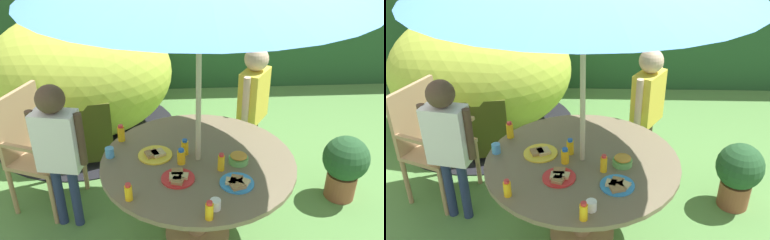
% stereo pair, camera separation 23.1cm
% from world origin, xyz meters
% --- Properties ---
extents(ground_plane, '(10.00, 10.00, 0.02)m').
position_xyz_m(ground_plane, '(0.00, 0.00, -0.01)').
color(ground_plane, '#548442').
extents(hedge_backdrop, '(9.00, 0.70, 1.74)m').
position_xyz_m(hedge_backdrop, '(0.00, 3.19, 0.87)').
color(hedge_backdrop, '#234C28').
rests_on(hedge_backdrop, ground_plane).
extents(garden_table, '(1.38, 1.38, 0.70)m').
position_xyz_m(garden_table, '(0.00, 0.00, 0.57)').
color(garden_table, '#93704C').
rests_on(garden_table, ground_plane).
extents(wooden_chair, '(0.59, 0.63, 1.01)m').
position_xyz_m(wooden_chair, '(-1.31, 0.52, 0.57)').
color(wooden_chair, tan).
rests_on(wooden_chair, ground_plane).
extents(dome_tent, '(2.28, 2.28, 1.37)m').
position_xyz_m(dome_tent, '(-1.13, 1.73, 0.68)').
color(dome_tent, '#B2C63F').
rests_on(dome_tent, ground_plane).
extents(potted_plant, '(0.39, 0.39, 0.59)m').
position_xyz_m(potted_plant, '(1.29, 0.39, 0.34)').
color(potted_plant, brown).
rests_on(potted_plant, ground_plane).
extents(child_in_yellow_shirt, '(0.33, 0.37, 1.24)m').
position_xyz_m(child_in_yellow_shirt, '(0.56, 0.85, 0.79)').
color(child_in_yellow_shirt, brown).
rests_on(child_in_yellow_shirt, ground_plane).
extents(child_in_white_shirt, '(0.41, 0.23, 1.22)m').
position_xyz_m(child_in_white_shirt, '(-1.02, 0.18, 0.78)').
color(child_in_white_shirt, navy).
rests_on(child_in_white_shirt, ground_plane).
extents(snack_bowl, '(0.14, 0.14, 0.07)m').
position_xyz_m(snack_bowl, '(0.28, -0.06, 0.74)').
color(snack_bowl, '#66B259').
rests_on(snack_bowl, garden_table).
extents(plate_mid_left, '(0.22, 0.22, 0.03)m').
position_xyz_m(plate_mid_left, '(0.23, -0.31, 0.72)').
color(plate_mid_left, '#338CD8').
rests_on(plate_mid_left, garden_table).
extents(plate_far_right, '(0.22, 0.22, 0.03)m').
position_xyz_m(plate_far_right, '(-0.15, -0.23, 0.72)').
color(plate_far_right, red).
rests_on(plate_far_right, garden_table).
extents(plate_center_front, '(0.25, 0.25, 0.03)m').
position_xyz_m(plate_center_front, '(-0.31, 0.06, 0.71)').
color(plate_center_front, yellow).
rests_on(plate_center_front, garden_table).
extents(juice_bottle_near_left, '(0.05, 0.05, 0.13)m').
position_xyz_m(juice_bottle_near_left, '(0.15, -0.14, 0.76)').
color(juice_bottle_near_left, yellow).
rests_on(juice_bottle_near_left, garden_table).
extents(juice_bottle_near_right, '(0.05, 0.05, 0.12)m').
position_xyz_m(juice_bottle_near_right, '(-0.46, -0.42, 0.76)').
color(juice_bottle_near_right, yellow).
rests_on(juice_bottle_near_right, garden_table).
extents(juice_bottle_far_left, '(0.06, 0.06, 0.12)m').
position_xyz_m(juice_bottle_far_left, '(-0.12, -0.04, 0.76)').
color(juice_bottle_far_left, yellow).
rests_on(juice_bottle_far_left, garden_table).
extents(juice_bottle_center_back, '(0.05, 0.05, 0.12)m').
position_xyz_m(juice_bottle_center_back, '(-0.09, 0.08, 0.76)').
color(juice_bottle_center_back, yellow).
rests_on(juice_bottle_center_back, garden_table).
extents(juice_bottle_mid_right, '(0.05, 0.05, 0.13)m').
position_xyz_m(juice_bottle_mid_right, '(-0.57, 0.29, 0.77)').
color(juice_bottle_mid_right, yellow).
rests_on(juice_bottle_mid_right, garden_table).
extents(juice_bottle_front_edge, '(0.05, 0.05, 0.12)m').
position_xyz_m(juice_bottle_front_edge, '(0.02, -0.62, 0.76)').
color(juice_bottle_front_edge, yellow).
rests_on(juice_bottle_front_edge, garden_table).
extents(cup_near, '(0.06, 0.06, 0.07)m').
position_xyz_m(cup_near, '(-0.63, 0.07, 0.74)').
color(cup_near, '#4C99D8').
rests_on(cup_near, garden_table).
extents(cup_far, '(0.07, 0.07, 0.07)m').
position_xyz_m(cup_far, '(0.06, -0.54, 0.74)').
color(cup_far, white).
rests_on(cup_far, garden_table).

